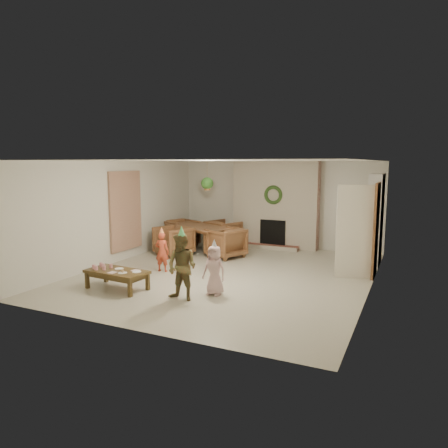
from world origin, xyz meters
The scene contains 56 objects.
floor centered at (0.00, 0.00, 0.00)m, with size 7.00×7.00×0.00m, color #B7B29E.
ceiling centered at (0.00, 0.00, 2.50)m, with size 7.00×7.00×0.00m, color white.
wall_back centered at (0.00, 3.50, 1.25)m, with size 7.00×7.00×0.00m, color silver.
wall_front centered at (0.00, -3.50, 1.25)m, with size 7.00×7.00×0.00m, color silver.
wall_left centered at (-3.00, 0.00, 1.25)m, with size 7.00×7.00×0.00m, color silver.
wall_right centered at (3.00, 0.00, 1.25)m, with size 7.00×7.00×0.00m, color silver.
fireplace_mass centered at (0.00, 3.30, 1.25)m, with size 2.50×0.40×2.50m, color #581917.
fireplace_hearth centered at (0.00, 2.95, 0.06)m, with size 1.60×0.30×0.12m, color maroon.
fireplace_firebox centered at (0.00, 3.12, 0.45)m, with size 0.75×0.12×0.75m, color black.
fireplace_wreath centered at (0.00, 3.07, 1.55)m, with size 0.54×0.54×0.10m, color #244419.
floor_lamp_base centered at (1.97, 3.00, 0.01)m, with size 0.26×0.26×0.03m, color gold.
floor_lamp_post centered at (1.97, 3.00, 0.64)m, with size 0.03×0.03×1.24m, color gold.
floor_lamp_shade centered at (1.97, 3.00, 1.24)m, with size 0.33×0.33×0.28m, color beige.
bookshelf_carcass centered at (2.84, 2.30, 1.10)m, with size 0.30×1.00×2.20m, color white.
bookshelf_shelf_a centered at (2.82, 2.30, 0.45)m, with size 0.30×0.92×0.03m, color white.
bookshelf_shelf_b centered at (2.82, 2.30, 0.85)m, with size 0.30×0.92×0.03m, color white.
bookshelf_shelf_c centered at (2.82, 2.30, 1.25)m, with size 0.30×0.92×0.03m, color white.
bookshelf_shelf_d centered at (2.82, 2.30, 1.65)m, with size 0.30×0.92×0.03m, color white.
books_row_lower centered at (2.80, 2.15, 0.59)m, with size 0.20×0.40×0.24m, color maroon.
books_row_mid centered at (2.80, 2.35, 0.99)m, with size 0.20×0.44×0.24m, color navy.
books_row_upper centered at (2.80, 2.20, 1.38)m, with size 0.20×0.36×0.22m, color #AE9B25.
door_frame centered at (2.96, 1.20, 1.02)m, with size 0.05×0.86×2.04m, color brown.
door_leaf centered at (2.58, 0.82, 1.00)m, with size 0.05×0.80×2.00m, color beige.
curtain_panel centered at (-2.96, 0.20, 1.25)m, with size 0.06×1.20×2.00m, color tan.
dining_table centered at (-1.76, 1.90, 0.35)m, with size 2.01×1.12×0.71m, color brown.
dining_chair_near centered at (-2.11, 1.09, 0.39)m, with size 0.83×0.86×0.78m, color brown.
dining_chair_far centered at (-1.40, 2.71, 0.39)m, with size 0.83×0.86×0.78m, color brown.
dining_chair_left centered at (-2.57, 2.26, 0.39)m, with size 0.83×0.86×0.78m, color brown.
dining_chair_right centered at (-0.75, 1.46, 0.39)m, with size 0.83×0.86×0.78m, color brown.
hanging_plant_cord centered at (-1.30, 1.50, 2.15)m, with size 0.01×0.01×0.70m, color tan.
hanging_plant_pot centered at (-1.30, 1.50, 1.80)m, with size 0.16×0.16×0.12m, color #A06633.
hanging_plant_foliage centered at (-1.30, 1.50, 1.92)m, with size 0.32×0.32×0.32m, color #24521B.
coffee_table_top centered at (-1.50, -1.97, 0.35)m, with size 1.23×0.61×0.06m, color #4F3B1A.
coffee_table_apron centered at (-1.50, -1.97, 0.28)m, with size 1.13×0.52×0.08m, color #4F3B1A.
coffee_leg_fl centered at (-2.08, -2.18, 0.16)m, with size 0.07×0.07×0.32m, color #4F3B1A.
coffee_leg_fr centered at (-0.97, -2.27, 0.16)m, with size 0.07×0.07×0.32m, color #4F3B1A.
coffee_leg_bl centered at (-2.04, -1.68, 0.16)m, with size 0.07×0.07×0.32m, color #4F3B1A.
coffee_leg_br centered at (-0.93, -1.77, 0.16)m, with size 0.07×0.07×0.32m, color #4F3B1A.
cup_a centered at (-1.99, -2.08, 0.42)m, with size 0.07×0.07×0.08m, color white.
cup_b centered at (-1.97, -1.89, 0.42)m, with size 0.07×0.07×0.08m, color white.
cup_c centered at (-1.88, -2.13, 0.42)m, with size 0.07×0.07×0.08m, color white.
cup_d centered at (-1.86, -1.95, 0.42)m, with size 0.07×0.07×0.08m, color white.
cup_e centered at (-1.74, -2.07, 0.42)m, with size 0.07×0.07×0.08m, color white.
cup_f centered at (-1.72, -1.88, 0.42)m, with size 0.07×0.07×0.08m, color white.
plate_a centered at (-1.54, -1.86, 0.38)m, with size 0.17×0.17×0.01m, color white.
plate_b centered at (-1.28, -2.09, 0.38)m, with size 0.17×0.17×0.01m, color white.
plate_c centered at (-1.07, -1.91, 0.38)m, with size 0.17×0.17×0.01m, color white.
food_scoop centered at (-1.28, -2.09, 0.42)m, with size 0.07×0.07×0.07m, color tan.
napkin_left centered at (-1.47, -2.15, 0.38)m, with size 0.14×0.14×0.01m, color #DCA2A9.
napkin_right centered at (-1.16, -1.83, 0.38)m, with size 0.14×0.14×0.01m, color #DCA2A9.
child_red centered at (-1.45, -0.46, 0.45)m, with size 0.33×0.22×0.91m, color #BC4328.
party_hat_red centered at (-1.45, -0.46, 0.95)m, with size 0.12×0.12×0.17m, color #E7CC4D.
child_plaid centered at (-0.01, -1.99, 0.61)m, with size 0.59×0.46×1.21m, color brown.
party_hat_plaid centered at (-0.01, -1.99, 1.26)m, with size 0.14×0.14×0.20m, color #55C76E.
child_pink centered at (0.37, -1.47, 0.47)m, with size 0.46×0.30×0.94m, color beige.
party_hat_pink centered at (0.37, -1.47, 0.97)m, with size 0.12×0.12×0.17m, color silver.
Camera 1 is at (3.74, -8.26, 2.46)m, focal length 33.45 mm.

